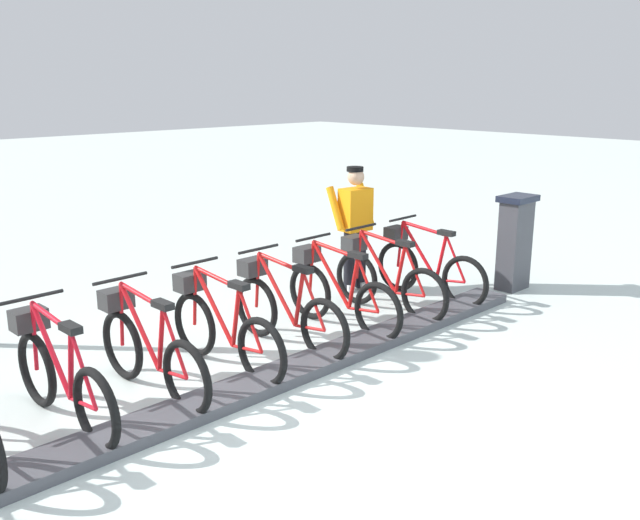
% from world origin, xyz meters
% --- Properties ---
extents(ground_plane, '(60.00, 60.00, 0.00)m').
position_xyz_m(ground_plane, '(0.00, 0.00, 0.00)').
color(ground_plane, silver).
extents(dock_rail_base, '(0.44, 8.06, 0.10)m').
position_xyz_m(dock_rail_base, '(0.00, 0.00, 0.05)').
color(dock_rail_base, '#47474C').
rests_on(dock_rail_base, ground).
extents(payment_kiosk, '(0.36, 0.52, 1.28)m').
position_xyz_m(payment_kiosk, '(0.05, -4.61, 0.67)').
color(payment_kiosk, '#38383D').
rests_on(payment_kiosk, ground).
extents(bike_docked_0, '(1.72, 0.54, 1.02)m').
position_xyz_m(bike_docked_0, '(0.62, -3.43, 0.43)').
color(bike_docked_0, black).
rests_on(bike_docked_0, ground).
extents(bike_docked_1, '(1.72, 0.54, 1.02)m').
position_xyz_m(bike_docked_1, '(0.62, -2.62, 0.43)').
color(bike_docked_1, black).
rests_on(bike_docked_1, ground).
extents(bike_docked_2, '(1.72, 0.54, 1.02)m').
position_xyz_m(bike_docked_2, '(0.62, -1.82, 0.43)').
color(bike_docked_2, black).
rests_on(bike_docked_2, ground).
extents(bike_docked_3, '(1.72, 0.54, 1.02)m').
position_xyz_m(bike_docked_3, '(0.62, -1.01, 0.43)').
color(bike_docked_3, black).
rests_on(bike_docked_3, ground).
extents(bike_docked_4, '(1.72, 0.54, 1.02)m').
position_xyz_m(bike_docked_4, '(0.62, -0.20, 0.43)').
color(bike_docked_4, black).
rests_on(bike_docked_4, ground).
extents(bike_docked_5, '(1.72, 0.54, 1.02)m').
position_xyz_m(bike_docked_5, '(0.62, 0.60, 0.43)').
color(bike_docked_5, black).
rests_on(bike_docked_5, ground).
extents(bike_docked_6, '(1.72, 0.54, 1.02)m').
position_xyz_m(bike_docked_6, '(0.62, 1.41, 0.43)').
color(bike_docked_6, black).
rests_on(bike_docked_6, ground).
extents(worker_near_rack, '(0.50, 0.65, 1.66)m').
position_xyz_m(worker_near_rack, '(1.52, -3.04, 0.91)').
color(worker_near_rack, white).
rests_on(worker_near_rack, ground).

